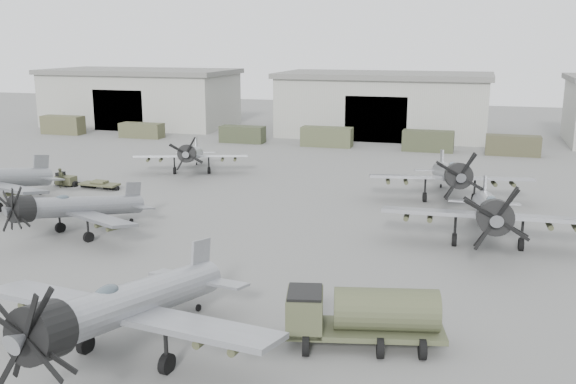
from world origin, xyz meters
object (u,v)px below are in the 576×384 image
at_px(fuel_tanker, 363,313).
at_px(aircraft_mid_2, 490,211).
at_px(aircraft_near_1, 119,307).
at_px(aircraft_far_1, 451,174).
at_px(tug_trailer, 79,182).
at_px(aircraft_mid_1, 70,208).
at_px(aircraft_far_0, 191,154).
at_px(ground_crew, 61,178).

bearing_deg(fuel_tanker, aircraft_mid_2, 58.36).
distance_m(aircraft_near_1, aircraft_far_1, 33.74).
height_order(aircraft_near_1, tug_trailer, aircraft_near_1).
xyz_separation_m(aircraft_near_1, fuel_tanker, (9.20, 4.51, -1.00)).
relative_size(aircraft_near_1, aircraft_mid_1, 1.24).
xyz_separation_m(aircraft_mid_2, aircraft_far_0, (-28.33, 16.20, -0.42)).
bearing_deg(ground_crew, aircraft_mid_1, -135.83).
xyz_separation_m(aircraft_mid_1, fuel_tanker, (21.72, -10.04, -0.57)).
xyz_separation_m(tug_trailer, ground_crew, (-1.40, -0.60, 0.41)).
bearing_deg(aircraft_mid_2, fuel_tanker, -111.83).
xyz_separation_m(aircraft_far_0, ground_crew, (-8.81, -8.91, -1.18)).
distance_m(aircraft_far_0, ground_crew, 12.58).
bearing_deg(aircraft_mid_2, ground_crew, 165.89).
xyz_separation_m(aircraft_near_1, aircraft_mid_1, (-12.53, 14.55, -0.43)).
bearing_deg(aircraft_near_1, aircraft_far_1, 77.56).
relative_size(aircraft_near_1, aircraft_mid_2, 1.02).
bearing_deg(tug_trailer, ground_crew, -153.39).
height_order(aircraft_mid_1, aircraft_far_1, aircraft_far_1).
height_order(aircraft_mid_2, ground_crew, aircraft_mid_2).
bearing_deg(aircraft_mid_2, aircraft_far_1, 101.35).
bearing_deg(aircraft_near_1, aircraft_mid_2, 61.77).
bearing_deg(aircraft_far_0, tug_trailer, -150.48).
bearing_deg(aircraft_far_1, aircraft_near_1, -120.52).
height_order(aircraft_near_1, aircraft_far_1, aircraft_near_1).
distance_m(aircraft_near_1, ground_crew, 35.57).
distance_m(aircraft_near_1, tug_trailer, 35.19).
bearing_deg(tug_trailer, aircraft_far_0, 51.63).
xyz_separation_m(aircraft_mid_2, ground_crew, (-37.13, 7.29, -1.60)).
bearing_deg(tug_trailer, aircraft_mid_1, -53.79).
distance_m(aircraft_mid_1, aircraft_mid_2, 27.61).
distance_m(aircraft_mid_1, ground_crew, 16.38).
distance_m(aircraft_mid_2, tug_trailer, 36.65).
distance_m(aircraft_mid_2, fuel_tanker, 16.52).
xyz_separation_m(aircraft_far_0, fuel_tanker, (23.01, -31.80, -0.55)).
height_order(aircraft_far_1, ground_crew, aircraft_far_1).
xyz_separation_m(aircraft_far_1, tug_trailer, (-32.77, -3.69, -1.93)).
relative_size(aircraft_far_1, ground_crew, 7.52).
xyz_separation_m(aircraft_near_1, aircraft_mid_2, (14.52, 20.12, -0.02)).
relative_size(aircraft_mid_2, ground_crew, 7.71).
height_order(aircraft_mid_2, aircraft_far_1, aircraft_mid_2).
distance_m(aircraft_mid_1, aircraft_far_1, 29.56).
distance_m(aircraft_mid_2, ground_crew, 37.87).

